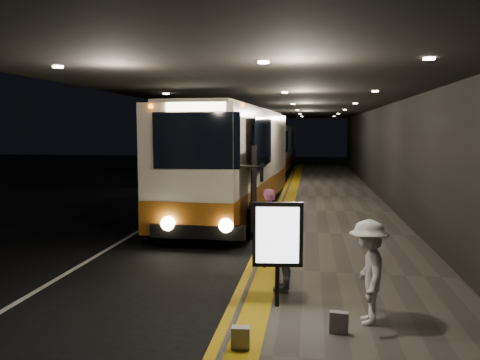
% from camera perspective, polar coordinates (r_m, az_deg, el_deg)
% --- Properties ---
extents(ground, '(90.00, 90.00, 0.00)m').
position_cam_1_polar(ground, '(14.42, -6.79, -7.22)').
color(ground, black).
extents(lane_line_white, '(0.12, 50.00, 0.01)m').
position_cam_1_polar(lane_line_white, '(19.62, -7.99, -3.66)').
color(lane_line_white, silver).
rests_on(lane_line_white, ground).
extents(kerb_stripe_yellow, '(0.18, 50.00, 0.01)m').
position_cam_1_polar(kerb_stripe_yellow, '(18.86, 4.21, -4.01)').
color(kerb_stripe_yellow, gold).
rests_on(kerb_stripe_yellow, ground).
extents(sidewalk, '(4.50, 50.00, 0.15)m').
position_cam_1_polar(sidewalk, '(18.82, 11.54, -3.92)').
color(sidewalk, '#514C44').
rests_on(sidewalk, ground).
extents(tactile_strip, '(0.50, 50.00, 0.01)m').
position_cam_1_polar(tactile_strip, '(18.81, 5.74, -3.58)').
color(tactile_strip, gold).
rests_on(tactile_strip, sidewalk).
extents(terminal_wall, '(0.10, 50.00, 6.00)m').
position_cam_1_polar(terminal_wall, '(18.80, 18.62, 4.84)').
color(terminal_wall, black).
rests_on(terminal_wall, ground).
extents(support_columns, '(0.80, 24.80, 4.40)m').
position_cam_1_polar(support_columns, '(18.33, -8.08, 2.57)').
color(support_columns, black).
rests_on(support_columns, ground).
extents(canopy, '(9.00, 50.00, 0.40)m').
position_cam_1_polar(canopy, '(18.60, 4.79, 10.06)').
color(canopy, black).
rests_on(canopy, support_columns).
extents(coach_main, '(3.34, 13.08, 4.05)m').
position_cam_1_polar(coach_main, '(18.69, -0.60, 1.91)').
color(coach_main, beige).
rests_on(coach_main, ground).
extents(coach_second, '(2.57, 11.30, 3.54)m').
position_cam_1_polar(coach_second, '(32.97, 3.61, 3.29)').
color(coach_second, beige).
rests_on(coach_second, ground).
extents(coach_third, '(2.68, 11.51, 3.60)m').
position_cam_1_polar(coach_third, '(43.00, 4.76, 3.98)').
color(coach_third, beige).
rests_on(coach_third, ground).
extents(passenger_boarding, '(0.51, 0.68, 1.69)m').
position_cam_1_polar(passenger_boarding, '(11.87, 3.82, -5.16)').
color(passenger_boarding, '#C45B94').
rests_on(passenger_boarding, sidewalk).
extents(passenger_waiting_white, '(0.52, 1.11, 1.72)m').
position_cam_1_polar(passenger_waiting_white, '(8.04, 15.36, -10.76)').
color(passenger_waiting_white, beige).
rests_on(passenger_waiting_white, sidewalk).
extents(passenger_waiting_grey, '(0.58, 1.04, 1.71)m').
position_cam_1_polar(passenger_waiting_grey, '(9.30, 5.45, -8.28)').
color(passenger_waiting_grey, '#48474C').
rests_on(passenger_waiting_grey, sidewalk).
extents(bag_polka, '(0.30, 0.17, 0.34)m').
position_cam_1_polar(bag_polka, '(7.78, 11.96, -16.64)').
color(bag_polka, black).
rests_on(bag_polka, sidewalk).
extents(bag_plain, '(0.28, 0.18, 0.33)m').
position_cam_1_polar(bag_plain, '(7.14, 0.07, -18.69)').
color(bag_plain, beige).
rests_on(bag_plain, sidewalk).
extents(info_sign, '(0.90, 0.21, 1.90)m').
position_cam_1_polar(info_sign, '(8.38, 4.61, -6.89)').
color(info_sign, black).
rests_on(info_sign, sidewalk).
extents(stanchion_post, '(0.05, 0.05, 1.13)m').
position_cam_1_polar(stanchion_post, '(10.82, 3.03, -7.80)').
color(stanchion_post, black).
rests_on(stanchion_post, sidewalk).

